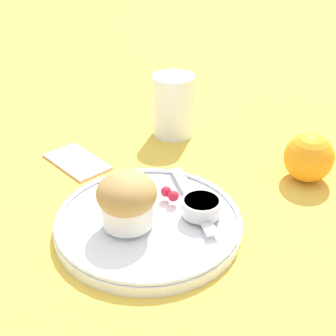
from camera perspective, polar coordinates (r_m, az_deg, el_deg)
ground_plane at (r=0.60m, az=-1.56°, el=-7.93°), size 3.00×3.00×0.00m
plate at (r=0.61m, az=-2.06°, el=-6.42°), size 0.24×0.24×0.02m
muffin at (r=0.57m, az=-5.03°, el=-3.80°), size 0.07×0.07×0.07m
cream_ramekin at (r=0.60m, az=4.08°, el=-4.62°), size 0.05×0.05×0.02m
berry_pair at (r=0.62m, az=0.20°, el=-3.16°), size 0.03×0.02×0.02m
butter_knife at (r=0.63m, az=2.86°, el=-3.68°), size 0.15×0.09×0.00m
orange_fruit at (r=0.72m, az=16.78°, el=1.25°), size 0.07×0.07×0.07m
juice_glass at (r=0.82m, az=0.65°, el=7.62°), size 0.07×0.07×0.11m
folded_napkin at (r=0.76m, az=-11.06°, el=0.90°), size 0.11×0.06×0.01m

